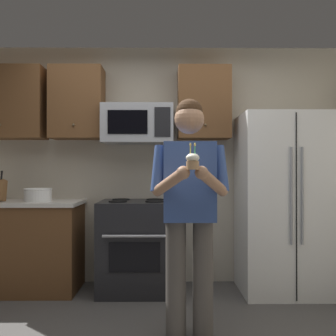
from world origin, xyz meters
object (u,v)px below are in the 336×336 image
microwave (138,124)px  cupcake (193,161)px  person (189,203)px  oven_range (137,246)px  refrigerator (284,203)px  bowl_large_white (38,194)px

microwave → cupcake: microwave is taller
microwave → person: microwave is taller
oven_range → cupcake: cupcake is taller
refrigerator → microwave: bearing=174.0°
refrigerator → cupcake: 1.81m
refrigerator → cupcake: (-1.04, -1.43, 0.39)m
bowl_large_white → oven_range: bearing=0.6°
bowl_large_white → cupcake: size_ratio=1.64×
microwave → oven_range: bearing=-90.0°
bowl_large_white → cupcake: bearing=-44.7°
oven_range → refrigerator: (1.50, -0.04, 0.44)m
cupcake → oven_range: bearing=107.5°
refrigerator → bowl_large_white: bearing=179.3°
oven_range → person: bearing=-67.8°
microwave → refrigerator: bearing=-6.0°
oven_range → person: (0.46, -1.14, 0.53)m
microwave → bowl_large_white: microwave is taller
refrigerator → bowl_large_white: size_ratio=6.33×
microwave → bowl_large_white: 1.25m
bowl_large_white → person: person is taller
bowl_large_white → cupcake: 2.10m
cupcake → person: bearing=90.0°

